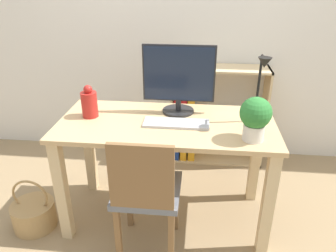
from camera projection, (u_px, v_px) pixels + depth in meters
ground_plane at (167, 215)px, 2.46m from camera, size 10.00×10.00×0.00m
wall_back at (179, 16)px, 2.84m from camera, size 8.00×0.05×2.60m
desk at (166, 142)px, 2.19m from camera, size 1.41×0.67×0.77m
monitor at (179, 77)px, 2.18m from camera, size 0.48×0.22×0.47m
keyboard at (176, 123)px, 2.09m from camera, size 0.42×0.15×0.02m
vase at (89, 103)px, 2.17m from camera, size 0.11×0.11×0.22m
desk_lamp at (260, 84)px, 1.97m from camera, size 0.10×0.19×0.45m
potted_plant at (255, 117)px, 1.85m from camera, size 0.18×0.18×0.26m
chair at (146, 191)px, 1.95m from camera, size 0.40×0.40×0.86m
bookshelf at (201, 118)px, 3.05m from camera, size 0.85×0.28×0.91m
basket at (34, 214)px, 2.32m from camera, size 0.30×0.30×0.39m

